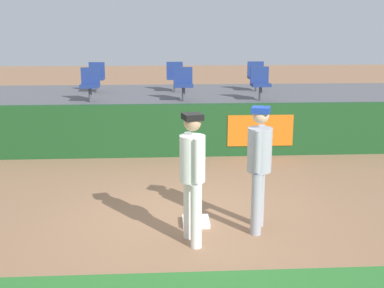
# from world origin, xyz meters

# --- Properties ---
(ground_plane) EXTENTS (60.00, 60.00, 0.00)m
(ground_plane) POSITION_xyz_m (0.00, 0.00, 0.00)
(ground_plane) COLOR #936B4C
(first_base) EXTENTS (0.40, 0.40, 0.08)m
(first_base) POSITION_xyz_m (0.06, -0.13, 0.04)
(first_base) COLOR white
(first_base) RESTS_ON ground_plane
(player_fielder_home) EXTENTS (0.42, 0.58, 1.80)m
(player_fielder_home) POSITION_xyz_m (-0.03, -0.75, 1.04)
(player_fielder_home) COLOR white
(player_fielder_home) RESTS_ON ground_plane
(player_runner_visitor) EXTENTS (0.43, 0.49, 1.82)m
(player_runner_visitor) POSITION_xyz_m (0.94, -0.39, 1.05)
(player_runner_visitor) COLOR #9EA3AD
(player_runner_visitor) RESTS_ON ground_plane
(field_wall) EXTENTS (18.00, 0.26, 1.19)m
(field_wall) POSITION_xyz_m (0.01, 3.84, 0.60)
(field_wall) COLOR #19471E
(field_wall) RESTS_ON ground_plane
(bleacher_platform) EXTENTS (18.00, 4.80, 1.06)m
(bleacher_platform) POSITION_xyz_m (0.00, 6.41, 0.53)
(bleacher_platform) COLOR #59595E
(bleacher_platform) RESTS_ON ground_plane
(seat_front_center) EXTENTS (0.47, 0.44, 0.84)m
(seat_front_center) POSITION_xyz_m (0.11, 5.28, 1.53)
(seat_front_center) COLOR #4C4C51
(seat_front_center) RESTS_ON bleacher_platform
(seat_back_left) EXTENTS (0.45, 0.44, 0.84)m
(seat_back_left) POSITION_xyz_m (-2.29, 7.08, 1.53)
(seat_back_left) COLOR #4C4C51
(seat_back_left) RESTS_ON bleacher_platform
(seat_front_right) EXTENTS (0.47, 0.44, 0.84)m
(seat_front_right) POSITION_xyz_m (2.06, 5.28, 1.53)
(seat_front_right) COLOR #4C4C51
(seat_front_right) RESTS_ON bleacher_platform
(seat_back_right) EXTENTS (0.47, 0.44, 0.84)m
(seat_back_right) POSITION_xyz_m (2.30, 7.08, 1.53)
(seat_back_right) COLOR #4C4C51
(seat_back_right) RESTS_ON bleacher_platform
(seat_back_center) EXTENTS (0.47, 0.44, 0.84)m
(seat_back_center) POSITION_xyz_m (-0.06, 7.08, 1.53)
(seat_back_center) COLOR #4C4C51
(seat_back_center) RESTS_ON bleacher_platform
(seat_front_left) EXTENTS (0.46, 0.44, 0.84)m
(seat_front_left) POSITION_xyz_m (-2.22, 5.28, 1.53)
(seat_front_left) COLOR #4C4C51
(seat_front_left) RESTS_ON bleacher_platform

